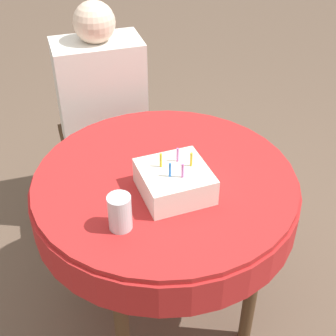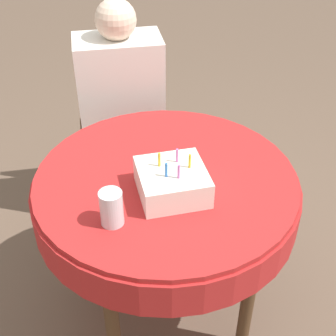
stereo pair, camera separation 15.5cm
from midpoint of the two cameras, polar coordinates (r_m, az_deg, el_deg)
ground_plane at (r=2.12m, az=1.96°, el=-16.77°), size 12.00×12.00×0.00m
dining_table at (r=1.66m, az=2.41°, el=-3.60°), size 0.93×0.93×0.73m
chair at (r=2.36m, az=-3.79°, el=5.32°), size 0.44×0.44×0.87m
person at (r=2.18m, az=-3.69°, el=8.47°), size 0.40×0.34×1.12m
birthday_cake at (r=1.50m, az=3.56°, el=-1.77°), size 0.22×0.22×0.14m
drinking_glass at (r=1.39m, az=-3.75°, el=-5.02°), size 0.07×0.07×0.12m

